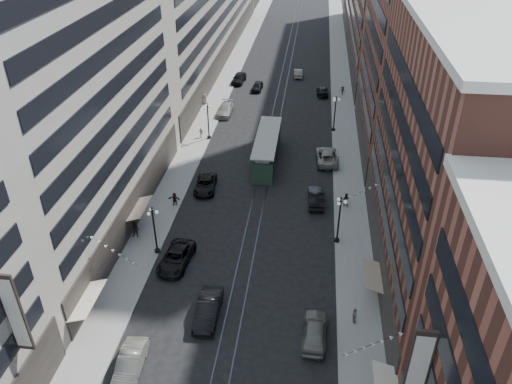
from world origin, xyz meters
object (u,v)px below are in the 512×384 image
at_px(car_5, 208,309).
at_px(pedestrian_6, 201,132).
at_px(pedestrian_7, 346,200).
at_px(car_9, 239,78).
at_px(car_10, 316,197).
at_px(lamppost_sw_mid, 208,120).
at_px(streetcar, 267,150).
at_px(car_11, 327,156).
at_px(car_14, 298,73).
at_px(car_2, 176,258).
at_px(lamppost_sw_far, 154,229).
at_px(lamppost_se_mid, 335,112).
at_px(car_4, 315,331).
at_px(pedestrian_5, 175,199).
at_px(car_7, 205,184).
at_px(car_12, 322,91).
at_px(pedestrian_9, 342,91).
at_px(car_13, 257,86).
at_px(pedestrian_4, 354,315).
at_px(pedestrian_2, 135,230).
at_px(car_8, 225,110).
at_px(lamppost_se_far, 339,218).
at_px(pedestrian_8, 337,161).
at_px(pedestrian_extra_0, 205,99).
at_px(car_1, 130,364).

distance_m(car_5, pedestrian_6, 36.25).
bearing_deg(pedestrian_7, car_9, -53.37).
bearing_deg(car_10, car_9, -71.06).
bearing_deg(lamppost_sw_mid, streetcar, -31.90).
bearing_deg(car_11, car_9, -65.45).
distance_m(streetcar, car_14, 35.36).
xyz_separation_m(car_2, car_5, (4.60, -6.66, 0.09)).
distance_m(lamppost_sw_far, pedestrian_6, 27.32).
bearing_deg(lamppost_se_mid, streetcar, -130.62).
distance_m(car_4, pedestrian_5, 24.82).
distance_m(car_7, car_12, 37.29).
bearing_deg(pedestrian_9, car_2, -102.45).
relative_size(car_13, pedestrian_7, 2.57).
relative_size(pedestrian_4, car_11, 0.26).
height_order(streetcar, car_4, streetcar).
bearing_deg(car_7, pedestrian_9, 58.45).
height_order(pedestrian_2, pedestrian_4, pedestrian_2).
height_order(car_12, pedestrian_7, pedestrian_7).
xyz_separation_m(pedestrian_5, pedestrian_7, (19.94, 2.17, 0.04)).
relative_size(lamppost_sw_far, car_12, 1.13).
bearing_deg(pedestrian_2, pedestrian_6, 85.68).
bearing_deg(car_9, car_12, -10.45).
height_order(car_4, car_8, car_4).
relative_size(streetcar, pedestrian_6, 8.70).
relative_size(car_14, pedestrian_9, 2.86).
bearing_deg(car_10, streetcar, -57.10).
relative_size(lamppost_se_far, pedestrian_8, 3.19).
relative_size(pedestrian_4, pedestrian_5, 1.01).
bearing_deg(lamppost_se_far, lamppost_sw_far, -167.74).
distance_m(pedestrian_8, pedestrian_extra_0, 29.51).
relative_size(car_4, car_10, 1.01).
bearing_deg(lamppost_sw_far, car_8, 88.74).
distance_m(streetcar, car_8, 17.40).
relative_size(lamppost_sw_mid, car_10, 1.10).
relative_size(lamppost_se_mid, pedestrian_7, 3.32).
bearing_deg(pedestrian_5, pedestrian_7, 9.75).
relative_size(lamppost_sw_far, car_5, 1.03).
xyz_separation_m(car_2, pedestrian_5, (-2.85, 10.32, 0.15)).
distance_m(pedestrian_4, pedestrian_6, 40.37).
relative_size(lamppost_se_far, car_1, 1.11).
height_order(lamppost_se_mid, pedestrian_4, lamppost_se_mid).
relative_size(lamppost_sw_far, pedestrian_4, 3.42).
xyz_separation_m(car_9, pedestrian_6, (-1.99, -24.59, 0.02)).
distance_m(lamppost_sw_far, car_7, 13.29).
xyz_separation_m(lamppost_se_far, car_5, (-11.40, -12.11, -2.21)).
bearing_deg(car_4, car_9, -73.43).
xyz_separation_m(car_7, pedestrian_extra_0, (-5.67, 27.29, 0.32)).
bearing_deg(lamppost_sw_far, pedestrian_9, 66.88).
xyz_separation_m(car_8, car_12, (15.81, 10.85, -0.12)).
relative_size(car_1, car_5, 0.93).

